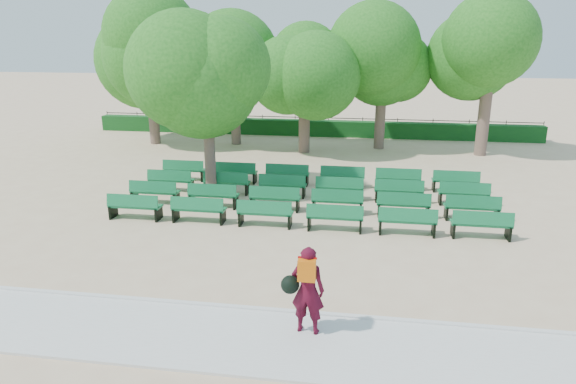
% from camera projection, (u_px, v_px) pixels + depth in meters
% --- Properties ---
extents(ground, '(120.00, 120.00, 0.00)m').
position_uv_depth(ground, '(264.00, 213.00, 17.13)').
color(ground, '#CCAD87').
extents(paving, '(30.00, 2.20, 0.06)m').
position_uv_depth(paving, '(190.00, 336.00, 10.13)').
color(paving, silver).
rests_on(paving, ground).
extents(curb, '(30.00, 0.12, 0.10)m').
position_uv_depth(curb, '(208.00, 306.00, 11.21)').
color(curb, silver).
rests_on(curb, ground).
extents(hedge, '(26.00, 0.70, 0.90)m').
position_uv_depth(hedge, '(311.00, 128.00, 30.21)').
color(hedge, '#134B1A').
rests_on(hedge, ground).
extents(fence, '(26.00, 0.10, 1.02)m').
position_uv_depth(fence, '(312.00, 134.00, 30.73)').
color(fence, black).
rests_on(fence, ground).
extents(tree_line, '(21.80, 6.80, 7.04)m').
position_uv_depth(tree_line, '(302.00, 150.00, 26.57)').
color(tree_line, '#2A741F').
rests_on(tree_line, ground).
extents(bench_array, '(1.72, 0.57, 1.08)m').
position_uv_depth(bench_array, '(308.00, 202.00, 18.06)').
color(bench_array, '#136D3C').
rests_on(bench_array, ground).
extents(tree_among, '(4.21, 4.21, 5.82)m').
position_uv_depth(tree_among, '(207.00, 89.00, 17.91)').
color(tree_among, brown).
rests_on(tree_among, ground).
extents(person, '(0.88, 0.55, 1.82)m').
position_uv_depth(person, '(306.00, 289.00, 9.95)').
color(person, '#43091A').
rests_on(person, ground).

